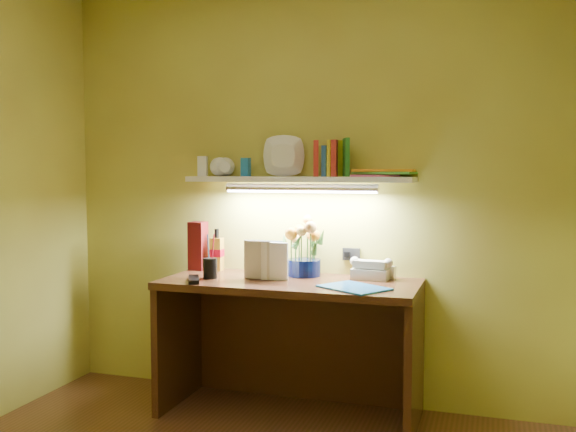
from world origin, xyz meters
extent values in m
cube|color=#321E0D|center=(0.00, 1.20, 0.38)|extent=(1.40, 0.60, 0.75)
cube|color=silver|center=(0.51, 1.43, 0.79)|extent=(0.08, 0.05, 0.07)
cube|color=#570E11|center=(-0.64, 1.40, 0.90)|extent=(0.10, 0.10, 0.29)
cylinder|color=black|center=(-0.44, 1.13, 0.85)|extent=(0.10, 0.10, 0.19)
cube|color=black|center=(-0.48, 1.01, 0.76)|extent=(0.14, 0.20, 0.02)
cube|color=blue|center=(0.39, 1.07, 0.75)|extent=(0.40, 0.37, 0.01)
imported|color=beige|center=(-0.26, 1.19, 0.86)|extent=(0.16, 0.04, 0.22)
imported|color=white|center=(-0.16, 1.18, 0.85)|extent=(0.15, 0.03, 0.21)
cube|color=white|center=(0.00, 1.38, 1.30)|extent=(1.30, 0.25, 0.03)
imported|color=white|center=(-0.53, 1.37, 1.36)|extent=(0.14, 0.14, 0.09)
imported|color=white|center=(-0.45, 1.36, 1.37)|extent=(0.15, 0.15, 0.11)
imported|color=white|center=(-0.10, 1.38, 1.34)|extent=(0.29, 0.29, 0.06)
cube|color=white|center=(-0.61, 1.41, 1.37)|extent=(0.06, 0.05, 0.12)
cube|color=blue|center=(-0.34, 1.42, 1.37)|extent=(0.05, 0.04, 0.11)
cube|color=red|center=(0.10, 1.38, 1.42)|extent=(0.06, 0.14, 0.20)
cube|color=yellow|center=(0.21, 1.39, 1.42)|extent=(0.07, 0.12, 0.20)
cube|color=#2D65AE|center=(0.17, 1.40, 1.40)|extent=(0.06, 0.13, 0.17)
cube|color=#287E27|center=(0.27, 1.38, 1.42)|extent=(0.07, 0.14, 0.21)
cube|color=red|center=(0.21, 1.40, 1.42)|extent=(0.04, 0.15, 0.20)
cube|color=#EB55A4|center=(0.42, 1.39, 1.32)|extent=(0.30, 0.25, 0.01)
cube|color=#55CB4C|center=(0.48, 1.42, 1.34)|extent=(0.33, 0.26, 0.01)
cube|color=orange|center=(0.48, 1.42, 1.35)|extent=(0.33, 0.25, 0.01)
camera|label=1|loc=(1.06, -2.10, 1.35)|focal=40.00mm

